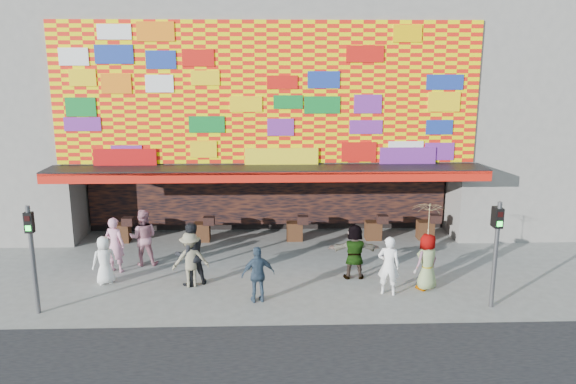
# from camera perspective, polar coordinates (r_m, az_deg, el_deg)

# --- Properties ---
(ground) EXTENTS (90.00, 90.00, 0.00)m
(ground) POSITION_cam_1_polar(r_m,az_deg,el_deg) (17.10, -2.06, -9.72)
(ground) COLOR slate
(ground) RESTS_ON ground
(shop_building) EXTENTS (15.20, 9.40, 10.00)m
(shop_building) POSITION_cam_1_polar(r_m,az_deg,el_deg) (23.96, -2.10, 9.80)
(shop_building) COLOR gray
(shop_building) RESTS_ON ground
(neighbor_right) EXTENTS (11.00, 8.00, 12.00)m
(neighbor_right) POSITION_cam_1_polar(r_m,az_deg,el_deg) (27.03, 27.15, 10.40)
(neighbor_right) COLOR gray
(neighbor_right) RESTS_ON ground
(signal_left) EXTENTS (0.22, 0.20, 3.00)m
(signal_left) POSITION_cam_1_polar(r_m,az_deg,el_deg) (16.30, -24.58, -5.16)
(signal_left) COLOR #59595B
(signal_left) RESTS_ON ground
(signal_right) EXTENTS (0.22, 0.20, 3.00)m
(signal_right) POSITION_cam_1_polar(r_m,az_deg,el_deg) (16.22, 20.42, -4.86)
(signal_right) COLOR #59595B
(signal_right) RESTS_ON ground
(ped_a) EXTENTS (0.87, 0.76, 1.49)m
(ped_a) POSITION_cam_1_polar(r_m,az_deg,el_deg) (18.04, -18.15, -6.60)
(ped_a) COLOR white
(ped_a) RESTS_ON ground
(ped_b) EXTENTS (0.76, 0.61, 1.81)m
(ped_b) POSITION_cam_1_polar(r_m,az_deg,el_deg) (18.88, -17.16, -5.14)
(ped_b) COLOR pink
(ped_b) RESTS_ON ground
(ped_c) EXTENTS (1.17, 1.08, 1.94)m
(ped_c) POSITION_cam_1_polar(r_m,az_deg,el_deg) (17.26, -9.88, -6.24)
(ped_c) COLOR black
(ped_c) RESTS_ON ground
(ped_d) EXTENTS (1.21, 0.86, 1.70)m
(ped_d) POSITION_cam_1_polar(r_m,az_deg,el_deg) (17.17, -9.87, -6.77)
(ped_d) COLOR gray
(ped_d) RESTS_ON ground
(ped_e) EXTENTS (1.02, 0.60, 1.63)m
(ped_e) POSITION_cam_1_polar(r_m,az_deg,el_deg) (15.92, -3.06, -8.36)
(ped_e) COLOR #324558
(ped_e) RESTS_ON ground
(ped_f) EXTENTS (1.62, 0.54, 1.74)m
(ped_f) POSITION_cam_1_polar(r_m,az_deg,el_deg) (17.66, 6.77, -6.02)
(ped_f) COLOR gray
(ped_f) RESTS_ON ground
(ped_g) EXTENTS (1.00, 0.90, 1.71)m
(ped_g) POSITION_cam_1_polar(r_m,az_deg,el_deg) (17.22, 13.94, -6.89)
(ped_g) COLOR gray
(ped_g) RESTS_ON ground
(ped_h) EXTENTS (0.74, 0.59, 1.75)m
(ped_h) POSITION_cam_1_polar(r_m,az_deg,el_deg) (16.63, 10.19, -7.36)
(ped_h) COLOR white
(ped_h) RESTS_ON ground
(ped_i) EXTENTS (0.95, 0.75, 1.90)m
(ped_i) POSITION_cam_1_polar(r_m,az_deg,el_deg) (19.25, -14.48, -4.48)
(ped_i) COLOR #BE7B8B
(ped_i) RESTS_ON ground
(parasol) EXTENTS (1.33, 1.34, 1.89)m
(parasol) POSITION_cam_1_polar(r_m,az_deg,el_deg) (16.82, 14.19, -2.68)
(parasol) COLOR #D0C483
(parasol) RESTS_ON ground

